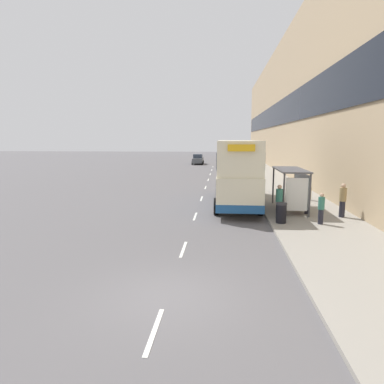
% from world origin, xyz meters
% --- Properties ---
extents(ground_plane, '(220.00, 220.00, 0.00)m').
position_xyz_m(ground_plane, '(0.00, 0.00, 0.00)').
color(ground_plane, '#5B595B').
extents(pavement, '(5.00, 93.00, 0.14)m').
position_xyz_m(pavement, '(6.50, 38.50, 0.07)').
color(pavement, gray).
rests_on(pavement, ground_plane).
extents(terrace_facade, '(3.10, 93.00, 17.36)m').
position_xyz_m(terrace_facade, '(10.49, 38.50, 8.68)').
color(terrace_facade, tan).
rests_on(terrace_facade, ground_plane).
extents(lane_mark_0, '(0.12, 2.00, 0.01)m').
position_xyz_m(lane_mark_0, '(0.00, -1.71, 0.01)').
color(lane_mark_0, silver).
rests_on(lane_mark_0, ground_plane).
extents(lane_mark_1, '(0.12, 2.00, 0.01)m').
position_xyz_m(lane_mark_1, '(0.00, 4.23, 0.01)').
color(lane_mark_1, silver).
rests_on(lane_mark_1, ground_plane).
extents(lane_mark_2, '(0.12, 2.00, 0.01)m').
position_xyz_m(lane_mark_2, '(0.00, 10.17, 0.01)').
color(lane_mark_2, silver).
rests_on(lane_mark_2, ground_plane).
extents(lane_mark_3, '(0.12, 2.00, 0.01)m').
position_xyz_m(lane_mark_3, '(0.00, 16.11, 0.01)').
color(lane_mark_3, silver).
rests_on(lane_mark_3, ground_plane).
extents(lane_mark_4, '(0.12, 2.00, 0.01)m').
position_xyz_m(lane_mark_4, '(0.00, 22.05, 0.01)').
color(lane_mark_4, silver).
rests_on(lane_mark_4, ground_plane).
extents(lane_mark_5, '(0.12, 2.00, 0.01)m').
position_xyz_m(lane_mark_5, '(0.00, 27.99, 0.01)').
color(lane_mark_5, silver).
rests_on(lane_mark_5, ground_plane).
extents(lane_mark_6, '(0.12, 2.00, 0.01)m').
position_xyz_m(lane_mark_6, '(0.00, 33.93, 0.01)').
color(lane_mark_6, silver).
rests_on(lane_mark_6, ground_plane).
extents(lane_mark_7, '(0.12, 2.00, 0.01)m').
position_xyz_m(lane_mark_7, '(0.00, 39.87, 0.01)').
color(lane_mark_7, silver).
rests_on(lane_mark_7, ground_plane).
extents(lane_mark_8, '(0.12, 2.00, 0.01)m').
position_xyz_m(lane_mark_8, '(0.00, 45.82, 0.01)').
color(lane_mark_8, silver).
rests_on(lane_mark_8, ground_plane).
extents(bus_shelter, '(1.60, 4.20, 2.48)m').
position_xyz_m(bus_shelter, '(5.77, 11.61, 1.88)').
color(bus_shelter, '#4C4C51').
rests_on(bus_shelter, ground_plane).
extents(double_decker_bus_near, '(2.85, 10.13, 4.30)m').
position_xyz_m(double_decker_bus_near, '(2.47, 13.90, 2.28)').
color(double_decker_bus_near, beige).
rests_on(double_decker_bus_near, ground_plane).
extents(car_0, '(1.94, 4.45, 1.76)m').
position_xyz_m(car_0, '(-2.80, 51.15, 0.87)').
color(car_0, '#4C5156').
rests_on(car_0, ground_plane).
extents(car_1, '(1.96, 3.90, 1.84)m').
position_xyz_m(car_1, '(2.59, 41.87, 0.90)').
color(car_1, silver).
rests_on(car_1, ground_plane).
extents(pedestrian_at_shelter, '(0.31, 0.31, 1.59)m').
position_xyz_m(pedestrian_at_shelter, '(6.50, 8.44, 0.95)').
color(pedestrian_at_shelter, '#23232D').
rests_on(pedestrian_at_shelter, ground_plane).
extents(pedestrian_1, '(0.37, 0.37, 1.87)m').
position_xyz_m(pedestrian_1, '(8.11, 10.17, 1.09)').
color(pedestrian_1, '#23232D').
rests_on(pedestrian_1, ground_plane).
extents(pedestrian_2, '(0.33, 0.33, 1.68)m').
position_xyz_m(pedestrian_2, '(7.46, 15.46, 1.00)').
color(pedestrian_2, '#23232D').
rests_on(pedestrian_2, ground_plane).
extents(pedestrian_3, '(0.35, 0.35, 1.79)m').
position_xyz_m(pedestrian_3, '(6.41, 10.82, 1.05)').
color(pedestrian_3, '#23232D').
rests_on(pedestrian_3, ground_plane).
extents(pedestrian_4, '(0.36, 0.36, 1.84)m').
position_xyz_m(pedestrian_4, '(4.59, 9.54, 1.08)').
color(pedestrian_4, '#23232D').
rests_on(pedestrian_4, ground_plane).
extents(litter_bin, '(0.55, 0.55, 1.05)m').
position_xyz_m(litter_bin, '(4.55, 8.50, 0.67)').
color(litter_bin, black).
rests_on(litter_bin, ground_plane).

